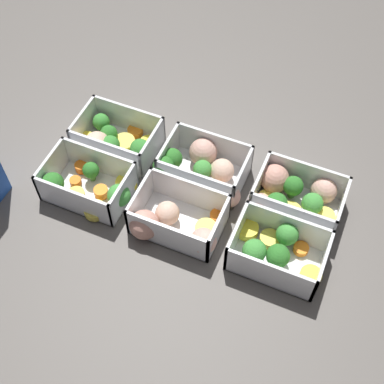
{
  "coord_description": "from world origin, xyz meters",
  "views": [
    {
      "loc": [
        -0.21,
        0.49,
        0.77
      ],
      "look_at": [
        0.0,
        0.0,
        0.02
      ],
      "focal_mm": 50.0,
      "sensor_mm": 36.0,
      "label": 1
    }
  ],
  "objects_px": {
    "container_near_left": "(292,197)",
    "container_far_center": "(175,223)",
    "container_near_right": "(114,141)",
    "container_near_center": "(202,167)",
    "container_far_right": "(90,186)",
    "container_far_left": "(276,250)"
  },
  "relations": [
    {
      "from": "container_near_center",
      "to": "container_far_center",
      "type": "relative_size",
      "value": 1.08
    },
    {
      "from": "container_far_center",
      "to": "container_far_right",
      "type": "distance_m",
      "value": 0.17
    },
    {
      "from": "container_far_right",
      "to": "container_near_left",
      "type": "bearing_deg",
      "value": -160.62
    },
    {
      "from": "container_near_left",
      "to": "container_far_left",
      "type": "distance_m",
      "value": 0.11
    },
    {
      "from": "container_near_left",
      "to": "container_far_left",
      "type": "height_order",
      "value": "same"
    },
    {
      "from": "container_near_right",
      "to": "container_near_center",
      "type": "bearing_deg",
      "value": -178.41
    },
    {
      "from": "container_far_left",
      "to": "container_far_right",
      "type": "relative_size",
      "value": 1.05
    },
    {
      "from": "container_near_center",
      "to": "container_far_center",
      "type": "xyz_separation_m",
      "value": [
        -0.0,
        0.12,
        -0.0
      ]
    },
    {
      "from": "container_near_left",
      "to": "container_far_center",
      "type": "bearing_deg",
      "value": 37.67
    },
    {
      "from": "container_far_left",
      "to": "container_far_center",
      "type": "distance_m",
      "value": 0.17
    },
    {
      "from": "container_near_right",
      "to": "container_far_left",
      "type": "distance_m",
      "value": 0.36
    },
    {
      "from": "container_near_right",
      "to": "container_far_right",
      "type": "relative_size",
      "value": 0.99
    },
    {
      "from": "container_near_center",
      "to": "container_near_right",
      "type": "distance_m",
      "value": 0.17
    },
    {
      "from": "container_near_center",
      "to": "container_far_right",
      "type": "relative_size",
      "value": 1.1
    },
    {
      "from": "container_far_left",
      "to": "container_far_center",
      "type": "height_order",
      "value": "same"
    },
    {
      "from": "container_near_left",
      "to": "container_near_right",
      "type": "height_order",
      "value": "same"
    },
    {
      "from": "container_near_center",
      "to": "container_near_right",
      "type": "bearing_deg",
      "value": 1.59
    },
    {
      "from": "container_near_left",
      "to": "container_far_right",
      "type": "relative_size",
      "value": 1.01
    },
    {
      "from": "container_far_left",
      "to": "container_far_right",
      "type": "xyz_separation_m",
      "value": [
        0.33,
        0.01,
        0.0
      ]
    },
    {
      "from": "container_far_left",
      "to": "container_far_center",
      "type": "xyz_separation_m",
      "value": [
        0.17,
        0.02,
        0.0
      ]
    },
    {
      "from": "container_near_left",
      "to": "container_far_center",
      "type": "distance_m",
      "value": 0.21
    },
    {
      "from": "container_near_left",
      "to": "container_near_center",
      "type": "relative_size",
      "value": 0.92
    }
  ]
}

